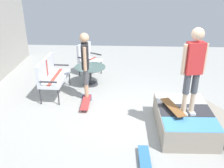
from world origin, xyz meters
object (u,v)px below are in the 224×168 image
Objects in this scene: skate_ramp at (185,120)px; person_skater at (193,66)px; person_watching at (85,62)px; skateboard_by_bench at (86,103)px; patio_table at (90,72)px; patio_chair_near_house at (87,56)px; skateboard_spare at (145,160)px; skateboard_on_ramp at (173,107)px; patio_bench at (51,74)px.

skate_ramp is 1.29m from person_skater.
person_watching is 1.04m from skateboard_by_bench.
person_skater reaches higher than patio_table.
skateboard_by_bench is at bearing 67.40° from skate_ramp.
patio_chair_near_house reaches higher than skate_ramp.
person_watching is at bearing 29.35° from skateboard_spare.
person_watching reaches higher than skateboard_spare.
person_skater is at bearing -106.09° from skateboard_on_ramp.
patio_chair_near_house is 4.15m from person_skater.
skate_ramp is at bearing -134.00° from patio_table.
skateboard_by_bench is (-0.39, -0.03, -0.97)m from person_watching.
skateboard_by_bench is 0.98× the size of skateboard_on_ramp.
person_watching is 2.48m from skateboard_on_ramp.
patio_chair_near_house is 1.79m from person_watching.
person_watching is (1.34, 2.31, 0.81)m from skate_ramp.
skateboard_on_ramp is (-0.05, 0.31, 0.33)m from skate_ramp.
skateboard_by_bench and skateboard_spare have the same top height.
skateboard_by_bench is at bearing -120.86° from patio_bench.
skate_ramp is 2.48m from skateboard_by_bench.
skateboard_on_ramp is (0.08, 0.28, -0.95)m from person_skater.
person_skater is at bearing -135.98° from patio_table.
patio_bench reaches higher than skateboard_spare.
skate_ramp reaches higher than skateboard_spare.
patio_chair_near_house reaches higher than skateboard_on_ramp.
patio_bench is at bearing 41.54° from skateboard_spare.
skateboard_by_bench is at bearing 33.24° from skateboard_spare.
skate_ramp is 1.75× the size of patio_chair_near_house.
skateboard_spare is at bearing 140.08° from skate_ramp.
person_skater is at bearing -42.49° from skateboard_spare.
skateboard_on_ramp is at bearing -124.73° from person_watching.
skateboard_spare is at bearing -146.76° from skateboard_by_bench.
patio_bench is 1.58× the size of skateboard_by_bench.
patio_chair_near_house is 3.81m from skateboard_on_ramp.
patio_table is (-0.82, -0.19, -0.21)m from patio_chair_near_house.
skateboard_on_ramp reaches higher than skateboard_spare.
person_watching reaches higher than skate_ramp.
person_watching is at bearing 3.75° from skateboard_by_bench.
skateboard_spare is 0.98× the size of skateboard_on_ramp.
patio_table is 3.64m from skateboard_spare.
person_watching reaches higher than patio_table.
person_skater is (-2.37, -2.29, 1.12)m from patio_table.
skateboard_spare is (-1.11, 0.93, -0.16)m from skate_ramp.
patio_bench reaches higher than skateboard_by_bench.
patio_bench is 3.60m from skateboard_spare.
skateboard_spare is (-2.06, -1.35, 0.00)m from skateboard_by_bench.
patio_chair_near_house is 1.24× the size of skateboard_on_ramp.
patio_chair_near_house is 2.19m from skateboard_by_bench.
skateboard_on_ramp is at bearing -118.24° from patio_bench.
patio_chair_near_house is 1.27× the size of skateboard_spare.
patio_bench is at bearing 61.76° from skateboard_on_ramp.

